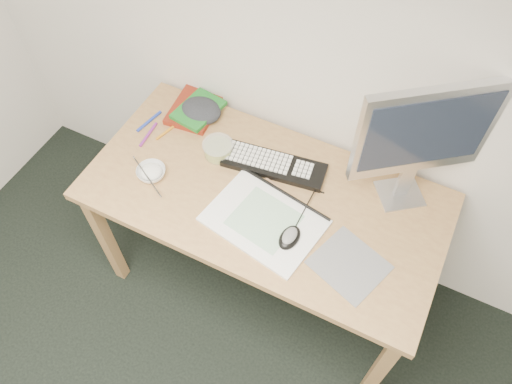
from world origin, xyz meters
TOP-DOWN VIEW (x-y plane):
  - desk at (-0.21, 1.43)m, footprint 1.40×0.70m
  - mousepad at (0.19, 1.29)m, footprint 0.30×0.28m
  - sketchpad at (-0.16, 1.32)m, footprint 0.46×0.37m
  - keyboard at (-0.23, 1.57)m, footprint 0.43×0.19m
  - monitor at (0.26, 1.66)m, footprint 0.40×0.31m
  - mouse at (-0.04, 1.29)m, footprint 0.08×0.12m
  - rice_bowl at (-0.65, 1.31)m, footprint 0.15×0.15m
  - chopsticks at (-0.64, 1.28)m, footprint 0.21×0.13m
  - fruit_tub at (-0.47, 1.53)m, footprint 0.14×0.14m
  - book_red at (-0.68, 1.69)m, footprint 0.21×0.27m
  - book_green at (-0.65, 1.68)m, footprint 0.18×0.23m
  - cloth_lump at (-0.64, 1.68)m, footprint 0.17×0.15m
  - pencil_pink at (-0.18, 1.46)m, footprint 0.18×0.05m
  - pencil_tan at (-0.19, 1.49)m, footprint 0.16×0.06m
  - pencil_black at (-0.08, 1.53)m, footprint 0.16×0.02m
  - marker_blue at (-0.82, 1.55)m, footprint 0.04×0.14m
  - marker_orange at (-0.72, 1.53)m, footprint 0.04×0.12m
  - marker_purple at (-0.78, 1.48)m, footprint 0.02×0.14m

SIDE VIEW (x-z plane):
  - desk at x=-0.21m, z-range 0.29..1.04m
  - mousepad at x=0.19m, z-range 0.75..0.75m
  - pencil_black at x=-0.08m, z-range 0.75..0.76m
  - pencil_tan at x=-0.19m, z-range 0.75..0.76m
  - pencil_pink at x=-0.18m, z-range 0.75..0.76m
  - marker_orange at x=-0.72m, z-range 0.75..0.76m
  - sketchpad at x=-0.16m, z-range 0.75..0.76m
  - marker_purple at x=-0.78m, z-range 0.75..0.76m
  - marker_blue at x=-0.82m, z-range 0.75..0.76m
  - keyboard at x=-0.23m, z-range 0.75..0.77m
  - book_red at x=-0.68m, z-range 0.75..0.77m
  - rice_bowl at x=-0.65m, z-range 0.75..0.79m
  - mouse at x=-0.04m, z-range 0.76..0.80m
  - fruit_tub at x=-0.47m, z-range 0.75..0.81m
  - cloth_lump at x=-0.64m, z-range 0.75..0.81m
  - book_green at x=-0.65m, z-range 0.77..0.79m
  - chopsticks at x=-0.64m, z-range 0.78..0.80m
  - monitor at x=0.26m, z-range 0.82..1.37m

